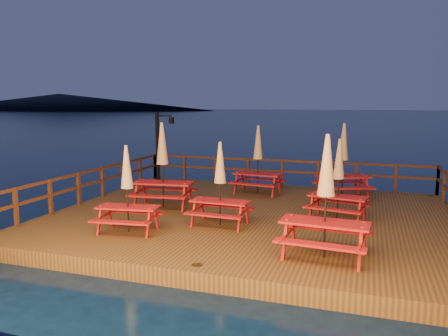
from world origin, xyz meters
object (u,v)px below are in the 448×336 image
Objects in this scene: lamp_post at (161,140)px; picnic_table_0 at (326,195)px; picnic_table_1 at (127,187)px; picnic_table_2 at (258,158)px.

picnic_table_0 is (7.90, -7.85, -0.37)m from lamp_post.
picnic_table_1 is 0.90× the size of picnic_table_2.
picnic_table_0 is 5.15m from picnic_table_1.
picnic_table_2 is at bearing 63.24° from picnic_table_1.
lamp_post reaches higher than picnic_table_1.
picnic_table_2 is at bearing 120.70° from picnic_table_0.
lamp_post is 8.01m from picnic_table_1.
picnic_table_2 reaches higher than picnic_table_1.
lamp_post is 1.30× the size of picnic_table_1.
picnic_table_0 is at bearing -11.70° from picnic_table_1.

